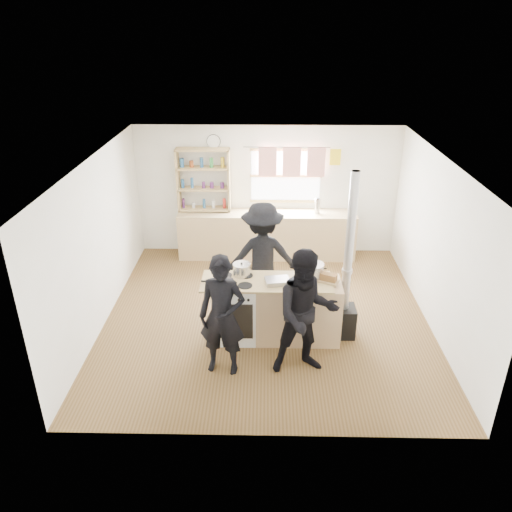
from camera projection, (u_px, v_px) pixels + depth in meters
name	position (u px, v px, depth m)	size (l,w,h in m)	color
ground	(266.00, 316.00, 7.89)	(5.00, 5.00, 0.01)	brown
back_counter	(267.00, 235.00, 9.69)	(3.40, 0.55, 0.90)	tan
shelving_unit	(204.00, 180.00, 9.37)	(1.00, 0.28, 1.20)	tan
thermos	(317.00, 206.00, 9.42)	(0.10, 0.10, 0.29)	silver
cooking_island	(277.00, 309.00, 7.19)	(1.97, 0.64, 0.93)	white
skillet_greens	(224.00, 282.00, 6.91)	(0.30, 0.30, 0.05)	black
roast_tray	(277.00, 281.00, 6.92)	(0.37, 0.29, 0.06)	silver
stockpot_stove	(242.00, 270.00, 7.11)	(0.25, 0.25, 0.20)	silver
stockpot_counter	(313.00, 271.00, 7.05)	(0.32, 0.32, 0.23)	#B2B2B5
bread_board	(329.00, 278.00, 6.95)	(0.34, 0.30, 0.12)	tan
flue_heater	(345.00, 296.00, 7.15)	(0.35, 0.35, 2.50)	black
person_near_left	(222.00, 316.00, 6.35)	(0.61, 0.40, 1.66)	black
person_near_right	(306.00, 313.00, 6.34)	(0.85, 0.66, 1.74)	black
person_far	(262.00, 256.00, 7.81)	(1.14, 0.66, 1.76)	black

